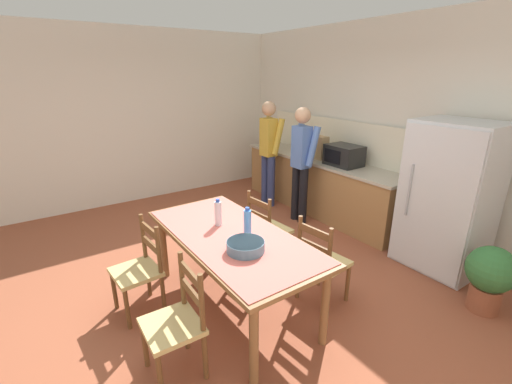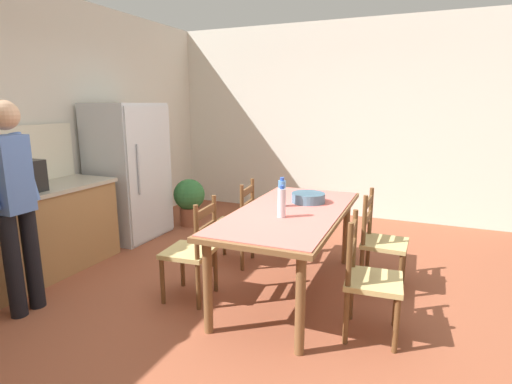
# 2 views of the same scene
# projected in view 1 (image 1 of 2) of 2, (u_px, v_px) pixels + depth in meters

# --- Properties ---
(ground_plane) EXTENTS (8.32, 8.32, 0.00)m
(ground_plane) POSITION_uv_depth(u_px,v_px,m) (234.00, 281.00, 3.80)
(ground_plane) COLOR brown
(wall_back) EXTENTS (6.52, 0.12, 2.90)m
(wall_back) POSITION_uv_depth(u_px,v_px,m) (397.00, 129.00, 4.74)
(wall_back) COLOR silver
(wall_back) RESTS_ON ground
(wall_left) EXTENTS (0.12, 5.20, 2.90)m
(wall_left) POSITION_uv_depth(u_px,v_px,m) (135.00, 118.00, 5.86)
(wall_left) COLOR silver
(wall_left) RESTS_ON ground
(kitchen_counter) EXTENTS (3.08, 0.66, 0.89)m
(kitchen_counter) POSITION_uv_depth(u_px,v_px,m) (318.00, 184.00, 5.62)
(kitchen_counter) COLOR #9E7042
(kitchen_counter) RESTS_ON ground
(counter_splashback) EXTENTS (3.04, 0.03, 0.60)m
(counter_splashback) POSITION_uv_depth(u_px,v_px,m) (335.00, 138.00, 5.54)
(counter_splashback) COLOR #EFE8CB
(counter_splashback) RESTS_ON kitchen_counter
(refrigerator) EXTENTS (0.86, 0.73, 1.71)m
(refrigerator) POSITION_uv_depth(u_px,v_px,m) (448.00, 198.00, 3.85)
(refrigerator) COLOR silver
(refrigerator) RESTS_ON ground
(microwave) EXTENTS (0.50, 0.39, 0.30)m
(microwave) POSITION_uv_depth(u_px,v_px,m) (344.00, 155.00, 5.03)
(microwave) COLOR black
(microwave) RESTS_ON kitchen_counter
(paper_bag) EXTENTS (0.24, 0.16, 0.36)m
(paper_bag) POSITION_uv_depth(u_px,v_px,m) (320.00, 148.00, 5.40)
(paper_bag) COLOR tan
(paper_bag) RESTS_ON kitchen_counter
(dining_table) EXTENTS (1.97, 0.94, 0.78)m
(dining_table) POSITION_uv_depth(u_px,v_px,m) (232.00, 242.00, 3.19)
(dining_table) COLOR brown
(dining_table) RESTS_ON ground
(bottle_near_centre) EXTENTS (0.07, 0.07, 0.27)m
(bottle_near_centre) POSITION_uv_depth(u_px,v_px,m) (218.00, 213.00, 3.31)
(bottle_near_centre) COLOR silver
(bottle_near_centre) RESTS_ON dining_table
(bottle_off_centre) EXTENTS (0.07, 0.07, 0.27)m
(bottle_off_centre) POSITION_uv_depth(u_px,v_px,m) (247.00, 222.00, 3.11)
(bottle_off_centre) COLOR #4C8ED6
(bottle_off_centre) RESTS_ON dining_table
(serving_bowl) EXTENTS (0.32, 0.32, 0.09)m
(serving_bowl) POSITION_uv_depth(u_px,v_px,m) (246.00, 246.00, 2.84)
(serving_bowl) COLOR slate
(serving_bowl) RESTS_ON dining_table
(chair_side_near_left) EXTENTS (0.45, 0.43, 0.91)m
(chair_side_near_left) POSITION_uv_depth(u_px,v_px,m) (140.00, 270.00, 3.21)
(chair_side_near_left) COLOR brown
(chair_side_near_left) RESTS_ON ground
(chair_side_far_left) EXTENTS (0.45, 0.44, 0.91)m
(chair_side_far_left) POSITION_uv_depth(u_px,v_px,m) (267.00, 230.00, 4.02)
(chair_side_far_left) COLOR brown
(chair_side_far_left) RESTS_ON ground
(chair_side_far_right) EXTENTS (0.46, 0.44, 0.91)m
(chair_side_far_right) POSITION_uv_depth(u_px,v_px,m) (322.00, 262.00, 3.34)
(chair_side_far_right) COLOR brown
(chair_side_far_right) RESTS_ON ground
(chair_side_near_right) EXTENTS (0.43, 0.41, 0.91)m
(chair_side_near_right) POSITION_uv_depth(u_px,v_px,m) (177.00, 323.00, 2.53)
(chair_side_near_right) COLOR brown
(chair_side_near_right) RESTS_ON ground
(person_at_sink) EXTENTS (0.44, 0.30, 1.76)m
(person_at_sink) POSITION_uv_depth(u_px,v_px,m) (269.00, 149.00, 5.70)
(person_at_sink) COLOR navy
(person_at_sink) RESTS_ON ground
(person_at_counter) EXTENTS (0.43, 0.30, 1.73)m
(person_at_counter) POSITION_uv_depth(u_px,v_px,m) (301.00, 160.00, 5.04)
(person_at_counter) COLOR black
(person_at_counter) RESTS_ON ground
(potted_plant) EXTENTS (0.44, 0.44, 0.67)m
(potted_plant) POSITION_uv_depth(u_px,v_px,m) (490.00, 275.00, 3.23)
(potted_plant) COLOR brown
(potted_plant) RESTS_ON ground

